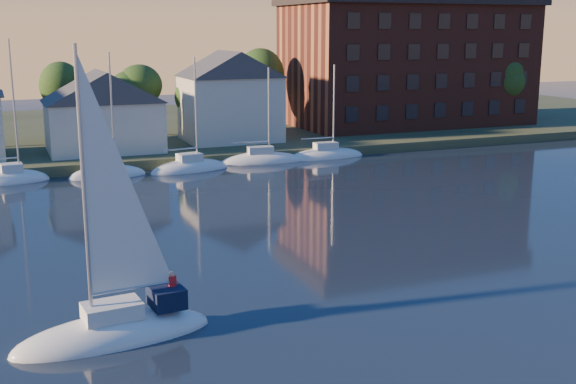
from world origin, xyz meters
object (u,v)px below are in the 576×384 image
clubhouse_centre (103,110)px  clubhouse_east (230,95)px  condo_block (407,55)px  hero_sailboat (116,326)px

clubhouse_centre → clubhouse_east: (14.00, 2.00, 0.87)m
clubhouse_centre → condo_block: size_ratio=0.37×
clubhouse_centre → clubhouse_east: clubhouse_east is taller
clubhouse_centre → condo_block: bearing=11.2°
hero_sailboat → clubhouse_east: bearing=-119.1°
clubhouse_east → condo_block: 26.94m
clubhouse_centre → clubhouse_east: 14.17m
condo_block → hero_sailboat: 70.35m
clubhouse_east → condo_block: condo_block is taller
condo_block → hero_sailboat: condo_block is taller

